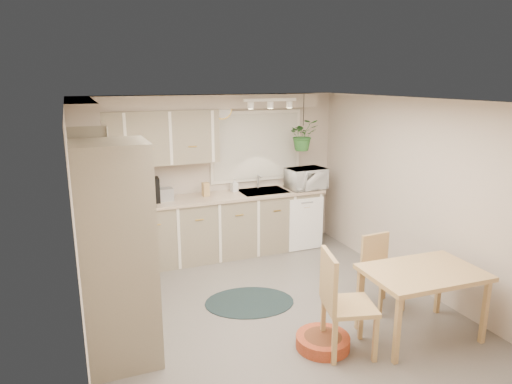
% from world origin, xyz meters
% --- Properties ---
extents(floor, '(4.20, 4.20, 0.00)m').
position_xyz_m(floor, '(0.00, 0.00, 0.00)').
color(floor, '#6A635D').
rests_on(floor, ground).
extents(ceiling, '(4.20, 4.20, 0.00)m').
position_xyz_m(ceiling, '(0.00, 0.00, 2.40)').
color(ceiling, white).
rests_on(ceiling, wall_back).
extents(wall_back, '(4.00, 0.04, 2.40)m').
position_xyz_m(wall_back, '(0.00, 2.10, 1.20)').
color(wall_back, '#B9AA99').
rests_on(wall_back, floor).
extents(wall_front, '(4.00, 0.04, 2.40)m').
position_xyz_m(wall_front, '(0.00, -2.10, 1.20)').
color(wall_front, '#B9AA99').
rests_on(wall_front, floor).
extents(wall_left, '(0.04, 4.20, 2.40)m').
position_xyz_m(wall_left, '(-2.00, 0.00, 1.20)').
color(wall_left, '#B9AA99').
rests_on(wall_left, floor).
extents(wall_right, '(0.04, 4.20, 2.40)m').
position_xyz_m(wall_right, '(2.00, 0.00, 1.20)').
color(wall_right, '#B9AA99').
rests_on(wall_right, floor).
extents(base_cab_left, '(0.60, 1.85, 0.90)m').
position_xyz_m(base_cab_left, '(-1.70, 0.88, 0.45)').
color(base_cab_left, gray).
rests_on(base_cab_left, floor).
extents(base_cab_back, '(3.60, 0.60, 0.90)m').
position_xyz_m(base_cab_back, '(-0.20, 1.80, 0.45)').
color(base_cab_back, gray).
rests_on(base_cab_back, floor).
extents(counter_left, '(0.64, 1.89, 0.04)m').
position_xyz_m(counter_left, '(-1.69, 0.88, 0.92)').
color(counter_left, tan).
rests_on(counter_left, base_cab_left).
extents(counter_back, '(3.64, 0.64, 0.04)m').
position_xyz_m(counter_back, '(-0.20, 1.79, 0.92)').
color(counter_back, tan).
rests_on(counter_back, base_cab_back).
extents(oven_stack, '(0.65, 0.65, 2.10)m').
position_xyz_m(oven_stack, '(-1.68, -0.38, 1.05)').
color(oven_stack, gray).
rests_on(oven_stack, floor).
extents(wall_oven_face, '(0.02, 0.56, 0.58)m').
position_xyz_m(wall_oven_face, '(-1.35, -0.38, 1.05)').
color(wall_oven_face, white).
rests_on(wall_oven_face, oven_stack).
extents(upper_cab_left, '(0.35, 2.00, 0.75)m').
position_xyz_m(upper_cab_left, '(-1.82, 1.00, 1.83)').
color(upper_cab_left, gray).
rests_on(upper_cab_left, wall_left).
extents(upper_cab_back, '(2.00, 0.35, 0.75)m').
position_xyz_m(upper_cab_back, '(-1.00, 1.93, 1.83)').
color(upper_cab_back, gray).
rests_on(upper_cab_back, wall_back).
extents(soffit_left, '(0.30, 2.00, 0.20)m').
position_xyz_m(soffit_left, '(-1.85, 1.00, 2.30)').
color(soffit_left, '#B9AA99').
rests_on(soffit_left, wall_left).
extents(soffit_back, '(3.60, 0.30, 0.20)m').
position_xyz_m(soffit_back, '(-0.20, 1.95, 2.30)').
color(soffit_back, '#B9AA99').
rests_on(soffit_back, wall_back).
extents(cooktop, '(0.52, 0.58, 0.02)m').
position_xyz_m(cooktop, '(-1.68, 0.30, 0.94)').
color(cooktop, white).
rests_on(cooktop, counter_left).
extents(range_hood, '(0.40, 0.60, 0.14)m').
position_xyz_m(range_hood, '(-1.70, 0.30, 1.40)').
color(range_hood, white).
rests_on(range_hood, upper_cab_left).
extents(window_blinds, '(1.40, 0.02, 1.00)m').
position_xyz_m(window_blinds, '(0.70, 2.07, 1.60)').
color(window_blinds, beige).
rests_on(window_blinds, wall_back).
extents(window_frame, '(1.50, 0.02, 1.10)m').
position_xyz_m(window_frame, '(0.70, 2.08, 1.60)').
color(window_frame, silver).
rests_on(window_frame, wall_back).
extents(sink, '(0.70, 0.48, 0.10)m').
position_xyz_m(sink, '(0.70, 1.80, 0.90)').
color(sink, '#A2A5A9').
rests_on(sink, counter_back).
extents(dishwasher_front, '(0.58, 0.02, 0.83)m').
position_xyz_m(dishwasher_front, '(1.30, 1.49, 0.42)').
color(dishwasher_front, white).
rests_on(dishwasher_front, base_cab_back).
extents(track_light_bar, '(0.80, 0.04, 0.04)m').
position_xyz_m(track_light_bar, '(0.70, 1.55, 2.33)').
color(track_light_bar, white).
rests_on(track_light_bar, ceiling).
extents(wall_clock, '(0.30, 0.03, 0.30)m').
position_xyz_m(wall_clock, '(0.15, 2.07, 2.18)').
color(wall_clock, '#EAC652').
rests_on(wall_clock, wall_back).
extents(dining_table, '(1.20, 0.83, 0.73)m').
position_xyz_m(dining_table, '(1.22, -1.13, 0.37)').
color(dining_table, tan).
rests_on(dining_table, floor).
extents(chair_left, '(0.60, 0.60, 1.04)m').
position_xyz_m(chair_left, '(0.38, -1.09, 0.52)').
color(chair_left, tan).
rests_on(chair_left, floor).
extents(chair_back, '(0.42, 0.42, 0.85)m').
position_xyz_m(chair_back, '(1.25, -0.48, 0.43)').
color(chair_back, tan).
rests_on(chair_back, floor).
extents(braided_rug, '(1.24, 1.05, 0.01)m').
position_xyz_m(braided_rug, '(-0.15, 0.21, 0.01)').
color(braided_rug, black).
rests_on(braided_rug, floor).
extents(pet_bed, '(0.66, 0.66, 0.12)m').
position_xyz_m(pet_bed, '(0.19, -0.95, 0.06)').
color(pet_bed, '#C34027').
rests_on(pet_bed, floor).
extents(microwave, '(0.62, 0.38, 0.40)m').
position_xyz_m(microwave, '(1.39, 1.70, 1.14)').
color(microwave, white).
rests_on(microwave, counter_back).
extents(soap_bottle, '(0.13, 0.22, 0.09)m').
position_xyz_m(soap_bottle, '(0.28, 1.95, 0.99)').
color(soap_bottle, white).
rests_on(soap_bottle, counter_back).
extents(hanging_plant, '(0.49, 0.53, 0.37)m').
position_xyz_m(hanging_plant, '(1.32, 1.70, 1.74)').
color(hanging_plant, '#285E25').
rests_on(hanging_plant, ceiling).
extents(coffee_maker, '(0.22, 0.25, 0.35)m').
position_xyz_m(coffee_maker, '(-0.98, 1.80, 1.11)').
color(coffee_maker, black).
rests_on(coffee_maker, counter_back).
extents(toaster, '(0.30, 0.18, 0.18)m').
position_xyz_m(toaster, '(-0.84, 1.82, 1.03)').
color(toaster, '#A2A5A9').
rests_on(toaster, counter_back).
extents(knife_block, '(0.10, 0.10, 0.20)m').
position_xyz_m(knife_block, '(-0.20, 1.85, 1.04)').
color(knife_block, tan).
rests_on(knife_block, counter_back).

